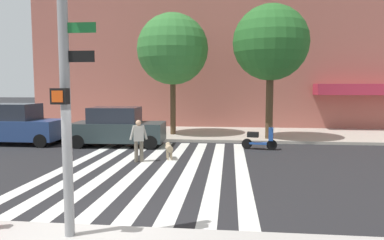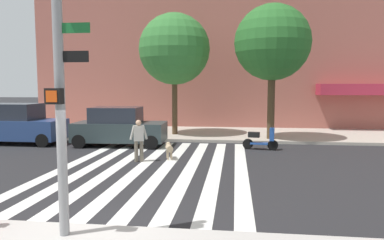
{
  "view_description": "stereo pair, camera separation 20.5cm",
  "coord_description": "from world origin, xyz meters",
  "px_view_note": "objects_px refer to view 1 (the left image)",
  "views": [
    {
      "loc": [
        2.7,
        -6.6,
        2.91
      ],
      "look_at": [
        1.22,
        7.04,
        1.62
      ],
      "focal_mm": 32.93,
      "sensor_mm": 36.0,
      "label": 1
    },
    {
      "loc": [
        2.9,
        -6.58,
        2.91
      ],
      "look_at": [
        1.22,
        7.04,
        1.62
      ],
      "focal_mm": 32.93,
      "sensor_mm": 36.0,
      "label": 2
    }
  ],
  "objects_px": {
    "parked_car_near_curb": "(12,125)",
    "parked_car_behind_first": "(118,127)",
    "street_tree_nearest": "(173,49)",
    "pedestrian_dog_walker": "(139,138)",
    "traffic_light_pole": "(63,52)",
    "parked_scooter": "(259,139)",
    "dog_on_leash": "(169,148)",
    "street_tree_middle": "(271,43)"
  },
  "relations": [
    {
      "from": "street_tree_nearest",
      "to": "dog_on_leash",
      "type": "xyz_separation_m",
      "value": [
        0.87,
        -6.37,
        -4.61
      ]
    },
    {
      "from": "parked_scooter",
      "to": "street_tree_middle",
      "type": "bearing_deg",
      "value": 74.74
    },
    {
      "from": "parked_car_near_curb",
      "to": "dog_on_leash",
      "type": "relative_size",
      "value": 5.13
    },
    {
      "from": "parked_car_near_curb",
      "to": "parked_car_behind_first",
      "type": "bearing_deg",
      "value": -0.02
    },
    {
      "from": "traffic_light_pole",
      "to": "street_tree_nearest",
      "type": "xyz_separation_m",
      "value": [
        -0.36,
        14.23,
        1.53
      ]
    },
    {
      "from": "pedestrian_dog_walker",
      "to": "dog_on_leash",
      "type": "bearing_deg",
      "value": 31.52
    },
    {
      "from": "street_tree_nearest",
      "to": "pedestrian_dog_walker",
      "type": "distance_m",
      "value": 8.16
    },
    {
      "from": "street_tree_nearest",
      "to": "dog_on_leash",
      "type": "bearing_deg",
      "value": -82.24
    },
    {
      "from": "parked_scooter",
      "to": "street_tree_middle",
      "type": "height_order",
      "value": "street_tree_middle"
    },
    {
      "from": "street_tree_nearest",
      "to": "street_tree_middle",
      "type": "relative_size",
      "value": 0.99
    },
    {
      "from": "street_tree_middle",
      "to": "pedestrian_dog_walker",
      "type": "bearing_deg",
      "value": -133.67
    },
    {
      "from": "street_tree_nearest",
      "to": "dog_on_leash",
      "type": "relative_size",
      "value": 7.35
    },
    {
      "from": "traffic_light_pole",
      "to": "street_tree_middle",
      "type": "height_order",
      "value": "street_tree_middle"
    },
    {
      "from": "traffic_light_pole",
      "to": "street_tree_nearest",
      "type": "distance_m",
      "value": 14.32
    },
    {
      "from": "parked_scooter",
      "to": "parked_car_near_curb",
      "type": "bearing_deg",
      "value": 178.73
    },
    {
      "from": "parked_car_behind_first",
      "to": "pedestrian_dog_walker",
      "type": "height_order",
      "value": "parked_car_behind_first"
    },
    {
      "from": "parked_scooter",
      "to": "parked_car_behind_first",
      "type": "bearing_deg",
      "value": 177.72
    },
    {
      "from": "pedestrian_dog_walker",
      "to": "parked_car_behind_first",
      "type": "bearing_deg",
      "value": 119.29
    },
    {
      "from": "street_tree_nearest",
      "to": "parked_car_behind_first",
      "type": "bearing_deg",
      "value": -122.03
    },
    {
      "from": "dog_on_leash",
      "to": "parked_car_behind_first",
      "type": "bearing_deg",
      "value": 136.73
    },
    {
      "from": "parked_scooter",
      "to": "pedestrian_dog_walker",
      "type": "relative_size",
      "value": 0.99
    },
    {
      "from": "parked_car_near_curb",
      "to": "parked_car_behind_first",
      "type": "height_order",
      "value": "parked_car_near_curb"
    },
    {
      "from": "parked_car_behind_first",
      "to": "parked_scooter",
      "type": "distance_m",
      "value": 6.89
    },
    {
      "from": "street_tree_middle",
      "to": "traffic_light_pole",
      "type": "bearing_deg",
      "value": -111.06
    },
    {
      "from": "parked_car_near_curb",
      "to": "street_tree_nearest",
      "type": "distance_m",
      "value": 9.4
    },
    {
      "from": "traffic_light_pole",
      "to": "parked_scooter",
      "type": "relative_size",
      "value": 3.57
    },
    {
      "from": "parked_car_behind_first",
      "to": "dog_on_leash",
      "type": "xyz_separation_m",
      "value": [
        3.06,
        -2.88,
        -0.47
      ]
    },
    {
      "from": "parked_car_near_curb",
      "to": "parked_car_behind_first",
      "type": "distance_m",
      "value": 5.53
    },
    {
      "from": "traffic_light_pole",
      "to": "parked_car_near_curb",
      "type": "distance_m",
      "value": 13.67
    },
    {
      "from": "parked_scooter",
      "to": "pedestrian_dog_walker",
      "type": "bearing_deg",
      "value": -146.29
    },
    {
      "from": "parked_car_behind_first",
      "to": "parked_car_near_curb",
      "type": "bearing_deg",
      "value": 179.98
    },
    {
      "from": "parked_car_near_curb",
      "to": "parked_scooter",
      "type": "xyz_separation_m",
      "value": [
        12.4,
        -0.28,
        -0.51
      ]
    },
    {
      "from": "street_tree_middle",
      "to": "dog_on_leash",
      "type": "relative_size",
      "value": 7.45
    },
    {
      "from": "parked_car_near_curb",
      "to": "dog_on_leash",
      "type": "height_order",
      "value": "parked_car_near_curb"
    },
    {
      "from": "parked_car_near_curb",
      "to": "street_tree_middle",
      "type": "bearing_deg",
      "value": 10.06
    },
    {
      "from": "traffic_light_pole",
      "to": "street_tree_middle",
      "type": "bearing_deg",
      "value": 68.94
    },
    {
      "from": "parked_car_near_curb",
      "to": "traffic_light_pole",
      "type": "bearing_deg",
      "value": -53.02
    },
    {
      "from": "traffic_light_pole",
      "to": "parked_car_near_curb",
      "type": "xyz_separation_m",
      "value": [
        -8.08,
        10.73,
        -2.53
      ]
    },
    {
      "from": "parked_scooter",
      "to": "dog_on_leash",
      "type": "distance_m",
      "value": 4.62
    },
    {
      "from": "street_tree_nearest",
      "to": "pedestrian_dog_walker",
      "type": "xyz_separation_m",
      "value": [
        -0.21,
        -7.03,
        -4.13
      ]
    },
    {
      "from": "parked_car_near_curb",
      "to": "dog_on_leash",
      "type": "distance_m",
      "value": 9.08
    },
    {
      "from": "traffic_light_pole",
      "to": "parked_car_behind_first",
      "type": "distance_m",
      "value": 11.33
    }
  ]
}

